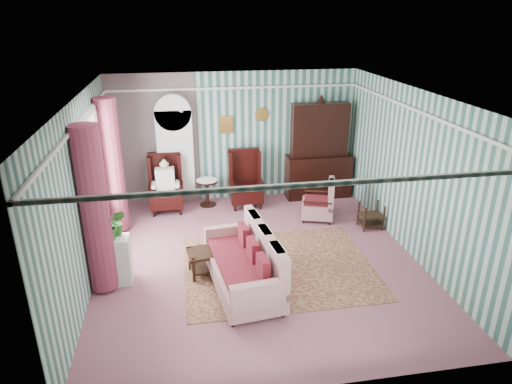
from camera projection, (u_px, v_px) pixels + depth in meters
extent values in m
plane|color=#8B515E|center=(258.00, 260.00, 8.07)|extent=(6.00, 6.00, 0.00)
cube|color=#345E56|center=(235.00, 137.00, 10.28)|extent=(5.50, 0.02, 2.90)
cube|color=#345E56|center=(308.00, 283.00, 4.79)|extent=(5.50, 0.02, 2.90)
cube|color=#345E56|center=(85.00, 194.00, 7.10)|extent=(0.02, 6.00, 2.90)
cube|color=#345E56|center=(413.00, 174.00, 7.96)|extent=(0.02, 6.00, 2.90)
cube|color=silver|center=(258.00, 95.00, 6.99)|extent=(5.50, 6.00, 0.02)
cube|color=#924A65|center=(154.00, 141.00, 9.99)|extent=(1.90, 0.01, 2.90)
cube|color=silver|center=(258.00, 118.00, 7.12)|extent=(5.50, 6.00, 0.05)
cube|color=white|center=(92.00, 175.00, 7.62)|extent=(0.04, 1.50, 1.90)
cylinder|color=#86324C|center=(94.00, 211.00, 6.76)|extent=(0.44, 0.44, 2.60)
cylinder|color=#86324C|center=(112.00, 166.00, 8.68)|extent=(0.44, 0.44, 2.60)
cube|color=#AD742E|center=(226.00, 125.00, 10.11)|extent=(0.30, 0.03, 0.38)
cube|color=silver|center=(176.00, 156.00, 10.04)|extent=(0.80, 0.28, 2.24)
cube|color=black|center=(319.00, 148.00, 10.42)|extent=(1.50, 0.56, 2.36)
cube|color=black|center=(166.00, 184.00, 9.83)|extent=(0.76, 0.80, 1.25)
cube|color=black|center=(246.00, 179.00, 10.10)|extent=(0.76, 0.80, 1.25)
cylinder|color=black|center=(207.00, 193.00, 10.23)|extent=(0.50, 0.50, 0.60)
cube|color=black|center=(371.00, 215.00, 9.18)|extent=(0.45, 0.38, 0.54)
cube|color=white|center=(114.00, 261.00, 7.27)|extent=(0.55, 0.35, 0.80)
cube|color=#451B17|center=(278.00, 267.00, 7.84)|extent=(3.20, 2.60, 0.01)
cube|color=beige|center=(242.00, 258.00, 7.07)|extent=(1.24, 2.10, 1.07)
cube|color=#BDAE92|center=(318.00, 198.00, 9.51)|extent=(1.00, 0.93, 0.92)
cube|color=black|center=(217.00, 261.00, 7.64)|extent=(1.04, 0.62, 0.43)
imported|color=#25561A|center=(109.00, 227.00, 6.99)|extent=(0.48, 0.44, 0.45)
imported|color=#1C591E|center=(118.00, 223.00, 7.15)|extent=(0.26, 0.22, 0.44)
imported|color=#25531A|center=(102.00, 225.00, 7.11)|extent=(0.25, 0.25, 0.41)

